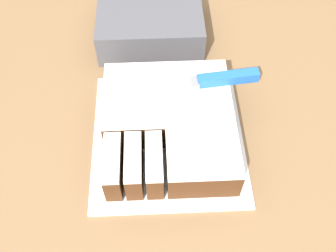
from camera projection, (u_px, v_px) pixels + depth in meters
name	position (u px, v px, depth m)	size (l,w,h in m)	color
countertop	(165.00, 229.00, 1.21)	(1.40, 1.10, 0.95)	brown
cake_board	(168.00, 137.00, 0.82)	(0.31, 0.34, 0.01)	white
cake	(170.00, 124.00, 0.79)	(0.26, 0.28, 0.08)	#472814
knife	(215.00, 80.00, 0.80)	(0.29, 0.05, 0.02)	silver
storage_box	(150.00, 22.00, 0.97)	(0.25, 0.21, 0.09)	#47474C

